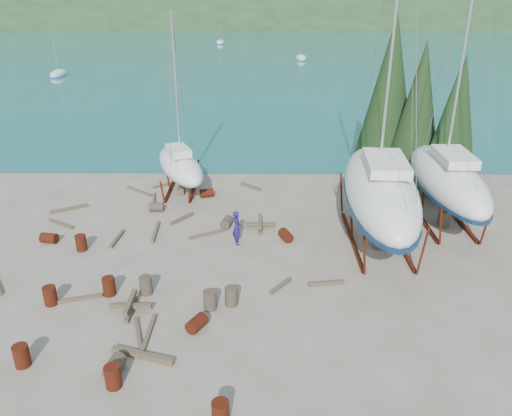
{
  "coord_description": "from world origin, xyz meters",
  "views": [
    {
      "loc": [
        2.12,
        -20.62,
        12.93
      ],
      "look_at": [
        1.91,
        3.0,
        2.46
      ],
      "focal_mm": 35.0,
      "sensor_mm": 36.0,
      "label": 1
    }
  ],
  "objects_px": {
    "large_sailboat_near": "(380,189)",
    "worker": "(237,228)",
    "small_sailboat_shore": "(180,165)",
    "large_sailboat_far": "(447,178)"
  },
  "relations": [
    {
      "from": "large_sailboat_near",
      "to": "worker",
      "type": "distance_m",
      "value": 7.95
    },
    {
      "from": "large_sailboat_near",
      "to": "worker",
      "type": "relative_size",
      "value": 10.04
    },
    {
      "from": "worker",
      "to": "small_sailboat_shore",
      "type": "bearing_deg",
      "value": 16.24
    },
    {
      "from": "large_sailboat_near",
      "to": "small_sailboat_shore",
      "type": "bearing_deg",
      "value": 152.75
    },
    {
      "from": "large_sailboat_far",
      "to": "large_sailboat_near",
      "type": "bearing_deg",
      "value": -149.03
    },
    {
      "from": "large_sailboat_near",
      "to": "small_sailboat_shore",
      "type": "height_order",
      "value": "large_sailboat_near"
    },
    {
      "from": "large_sailboat_far",
      "to": "small_sailboat_shore",
      "type": "distance_m",
      "value": 16.98
    },
    {
      "from": "large_sailboat_near",
      "to": "large_sailboat_far",
      "type": "xyz_separation_m",
      "value": [
        4.51,
        2.65,
        -0.36
      ]
    },
    {
      "from": "small_sailboat_shore",
      "to": "worker",
      "type": "xyz_separation_m",
      "value": [
        4.16,
        -7.57,
        -0.95
      ]
    },
    {
      "from": "large_sailboat_near",
      "to": "worker",
      "type": "xyz_separation_m",
      "value": [
        -7.64,
        -0.28,
        -2.17
      ]
    }
  ]
}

